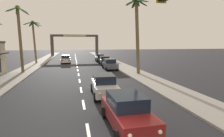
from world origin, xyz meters
The scene contains 14 objects.
sidewalk_right centered at (7.80, 20.00, 0.07)m, with size 3.20×110.00×0.14m, color gray.
sidewalk_left centered at (-7.80, 20.00, 0.07)m, with size 3.20×110.00×0.14m, color gray.
lane_markings centered at (0.44, 19.54, 0.00)m, with size 4.28×87.16×0.01m.
traffic_signal_mast centered at (2.92, 0.63, 5.43)m, with size 11.56×0.41×7.53m.
sedan_lead_at_stop_bar centered at (1.92, 2.45, 0.85)m, with size 2.07×4.50×1.68m.
sedan_third_in_queue centered at (1.75, 8.26, 0.85)m, with size 2.02×4.48×1.68m.
sedan_oncoming_far centered at (-2.19, 33.28, 0.85)m, with size 2.00×4.47×1.68m.
sedan_parked_nearest_kerb centered at (5.27, 34.92, 0.85)m, with size 2.03×4.48×1.68m.
sedan_parked_mid_kerb centered at (5.06, 22.50, 0.85)m, with size 2.04×4.49×1.68m.
sedan_parked_far_kerb centered at (5.28, 28.64, 0.85)m, with size 2.06×4.50×1.68m.
palm_left_third centered at (-7.64, 21.27, 6.04)m, with size 3.16×3.05×9.15m.
palm_left_farthest centered at (-8.23, 33.42, 6.02)m, with size 3.60×3.78×8.59m.
palm_right_second centered at (7.59, 17.05, 6.35)m, with size 3.02×3.11×9.87m.
town_gateway_arch centered at (0.00, 55.53, 4.49)m, with size 15.26×0.90×6.92m.
Camera 1 is at (-0.58, -5.87, 4.19)m, focal length 29.24 mm.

